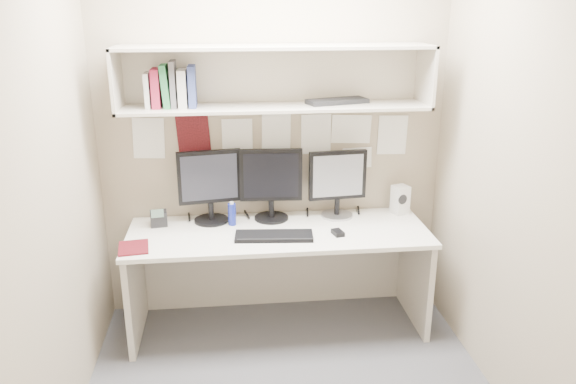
{
  "coord_description": "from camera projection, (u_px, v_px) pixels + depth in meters",
  "views": [
    {
      "loc": [
        -0.32,
        -2.81,
        2.17
      ],
      "look_at": [
        0.03,
        0.35,
        1.1
      ],
      "focal_mm": 35.0,
      "sensor_mm": 36.0,
      "label": 1
    }
  ],
  "objects": [
    {
      "name": "wall_left",
      "position": [
        54.0,
        185.0,
        2.83
      ],
      "size": [
        0.02,
        2.0,
        2.6
      ],
      "primitive_type": "cube",
      "color": "#9F9079",
      "rests_on": "ground"
    },
    {
      "name": "book_stack",
      "position": [
        171.0,
        87.0,
        3.54
      ],
      "size": [
        0.31,
        0.18,
        0.29
      ],
      "color": "beige",
      "rests_on": "overhead_hutch"
    },
    {
      "name": "monitor_center",
      "position": [
        271.0,
        182.0,
        3.87
      ],
      "size": [
        0.43,
        0.24,
        0.5
      ],
      "rotation": [
        0.0,
        0.0,
        -0.06
      ],
      "color": "black",
      "rests_on": "desk"
    },
    {
      "name": "monitor_left",
      "position": [
        210.0,
        184.0,
        3.82
      ],
      "size": [
        0.43,
        0.24,
        0.5
      ],
      "rotation": [
        0.0,
        0.0,
        0.15
      ],
      "color": "black",
      "rests_on": "desk"
    },
    {
      "name": "floor",
      "position": [
        289.0,
        383.0,
        3.37
      ],
      "size": [
        2.4,
        2.0,
        0.01
      ],
      "primitive_type": "cube",
      "color": "#47474C",
      "rests_on": "ground"
    },
    {
      "name": "pinned_papers",
      "position": [
        273.0,
        142.0,
        3.91
      ],
      "size": [
        1.92,
        0.01,
        0.48
      ],
      "primitive_type": null,
      "color": "white",
      "rests_on": "wall_back"
    },
    {
      "name": "hutch_tray",
      "position": [
        337.0,
        101.0,
        3.71
      ],
      "size": [
        0.43,
        0.26,
        0.03
      ],
      "primitive_type": "cube",
      "rotation": [
        0.0,
        0.0,
        0.27
      ],
      "color": "black",
      "rests_on": "overhead_hutch"
    },
    {
      "name": "maroon_notebook",
      "position": [
        134.0,
        248.0,
        3.47
      ],
      "size": [
        0.21,
        0.24,
        0.01
      ],
      "primitive_type": "cube",
      "rotation": [
        0.0,
        0.0,
        0.13
      ],
      "color": "#510D15",
      "rests_on": "desk"
    },
    {
      "name": "wall_right",
      "position": [
        506.0,
        170.0,
        3.08
      ],
      "size": [
        0.02,
        2.0,
        2.6
      ],
      "primitive_type": "cube",
      "color": "#9F9079",
      "rests_on": "ground"
    },
    {
      "name": "desk",
      "position": [
        279.0,
        279.0,
        3.87
      ],
      "size": [
        2.0,
        0.7,
        0.73
      ],
      "color": "silver",
      "rests_on": "floor"
    },
    {
      "name": "blue_bottle",
      "position": [
        232.0,
        214.0,
        3.82
      ],
      "size": [
        0.05,
        0.05,
        0.17
      ],
      "color": "navy",
      "rests_on": "desk"
    },
    {
      "name": "mouse",
      "position": [
        338.0,
        233.0,
        3.67
      ],
      "size": [
        0.08,
        0.11,
        0.03
      ],
      "primitive_type": "cube",
      "rotation": [
        0.0,
        0.0,
        0.24
      ],
      "color": "black",
      "rests_on": "desk"
    },
    {
      "name": "wall_back",
      "position": [
        273.0,
        135.0,
        3.9
      ],
      "size": [
        2.4,
        0.02,
        2.6
      ],
      "primitive_type": "cube",
      "color": "#9F9079",
      "rests_on": "ground"
    },
    {
      "name": "speaker",
      "position": [
        400.0,
        200.0,
        4.02
      ],
      "size": [
        0.13,
        0.14,
        0.21
      ],
      "rotation": [
        0.0,
        0.0,
        0.35
      ],
      "color": "silver",
      "rests_on": "desk"
    },
    {
      "name": "wall_front",
      "position": [
        321.0,
        259.0,
        2.01
      ],
      "size": [
        2.4,
        0.02,
        2.6
      ],
      "primitive_type": "cube",
      "color": "#9F9079",
      "rests_on": "ground"
    },
    {
      "name": "overhead_hutch",
      "position": [
        275.0,
        76.0,
        3.63
      ],
      "size": [
        2.0,
        0.38,
        0.4
      ],
      "color": "beige",
      "rests_on": "wall_back"
    },
    {
      "name": "keyboard",
      "position": [
        274.0,
        236.0,
        3.62
      ],
      "size": [
        0.52,
        0.22,
        0.02
      ],
      "primitive_type": "cube",
      "rotation": [
        0.0,
        0.0,
        -0.09
      ],
      "color": "black",
      "rests_on": "desk"
    },
    {
      "name": "desk_phone",
      "position": [
        159.0,
        218.0,
        3.81
      ],
      "size": [
        0.12,
        0.11,
        0.13
      ],
      "rotation": [
        0.0,
        0.0,
        0.14
      ],
      "color": "black",
      "rests_on": "desk"
    },
    {
      "name": "monitor_right",
      "position": [
        338.0,
        181.0,
        3.92
      ],
      "size": [
        0.41,
        0.22,
        0.48
      ],
      "rotation": [
        0.0,
        0.0,
        0.09
      ],
      "color": "#A5A5AA",
      "rests_on": "desk"
    }
  ]
}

